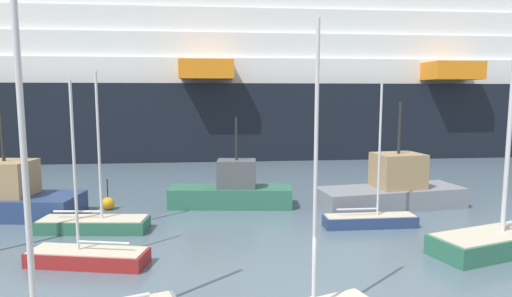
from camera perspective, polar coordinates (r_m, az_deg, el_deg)
name	(u,v)px	position (r m, az deg, el deg)	size (l,w,h in m)	color
sailboat_1	(512,235)	(21.07, 30.49, -9.68)	(7.72, 3.72, 12.87)	#2D6B51
sailboat_3	(370,219)	(21.94, 14.71, -8.92)	(4.52, 1.23, 6.85)	navy
sailboat_5	(94,223)	(21.92, -20.47, -9.12)	(5.14, 2.20, 7.37)	#2D6B51
sailboat_6	(88,256)	(17.87, -21.16, -12.93)	(4.62, 2.38, 6.85)	maroon
fishing_boat_0	(232,191)	(24.90, -3.15, -5.56)	(7.10, 2.95, 5.09)	#2D6B51
fishing_boat_1	(393,189)	(25.86, 17.44, -5.14)	(8.43, 3.48, 5.93)	gray
fishing_boat_2	(1,198)	(26.44, -30.39, -5.60)	(8.54, 4.21, 5.79)	navy
channel_buoy_0	(108,203)	(25.65, -18.80, -6.80)	(0.70, 0.70, 1.71)	orange
cruise_ship	(99,83)	(51.87, -19.84, 8.08)	(135.29, 25.40, 23.83)	black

